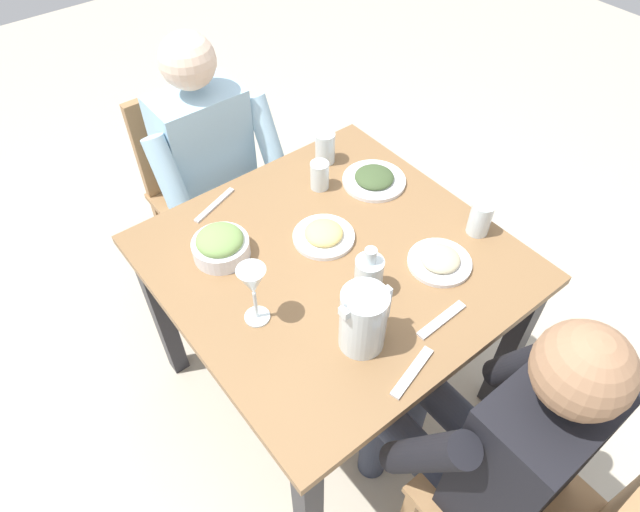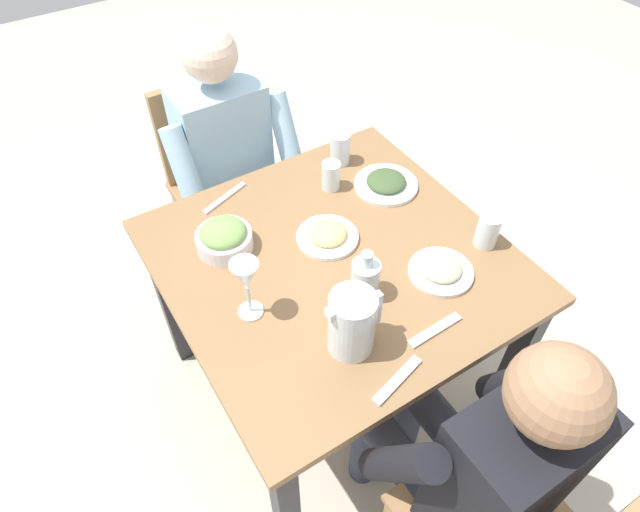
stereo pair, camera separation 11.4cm
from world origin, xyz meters
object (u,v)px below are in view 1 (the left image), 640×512
at_px(water_glass_near_right, 480,218).
at_px(dining_table, 333,280).
at_px(diner_far, 220,178).
at_px(salad_bowl, 221,245).
at_px(water_glass_center, 325,148).
at_px(chair_far, 199,181).
at_px(water_glass_far_right, 320,175).
at_px(plate_beans, 440,260).
at_px(plate_dolmas, 374,179).
at_px(diner_near, 491,435).
at_px(water_pitcher, 363,319).
at_px(wine_glass, 253,284).
at_px(oil_carafe, 369,277).
at_px(plate_fries, 324,235).

bearing_deg(water_glass_near_right, dining_table, 155.17).
distance_m(diner_far, salad_bowl, 0.51).
bearing_deg(water_glass_center, water_glass_near_right, -75.07).
relative_size(chair_far, water_glass_far_right, 8.81).
xyz_separation_m(plate_beans, plate_dolmas, (0.10, 0.40, -0.00)).
relative_size(plate_dolmas, water_glass_far_right, 2.20).
height_order(diner_near, salad_bowl, diner_near).
height_order(salad_bowl, plate_dolmas, salad_bowl).
distance_m(water_pitcher, water_glass_far_right, 0.63).
xyz_separation_m(plate_beans, water_glass_far_right, (-0.06, 0.49, 0.03)).
bearing_deg(water_glass_near_right, water_pitcher, -171.16).
distance_m(wine_glass, oil_carafe, 0.33).
relative_size(dining_table, water_pitcher, 5.15).
relative_size(diner_far, water_glass_far_right, 11.83).
distance_m(water_glass_far_right, water_glass_center, 0.14).
relative_size(water_glass_center, wine_glass, 0.58).
bearing_deg(water_glass_far_right, water_pitcher, -118.18).
bearing_deg(plate_fries, salad_bowl, 154.34).
xyz_separation_m(chair_far, plate_fries, (0.05, -0.77, 0.27)).
height_order(water_glass_near_right, water_glass_center, water_glass_center).
bearing_deg(water_glass_center, diner_far, 137.54).
height_order(chair_far, diner_far, diner_far).
bearing_deg(plate_beans, diner_near, -119.19).
height_order(chair_far, wine_glass, wine_glass).
bearing_deg(plate_dolmas, dining_table, -150.79).
bearing_deg(plate_fries, diner_far, 94.74).
xyz_separation_m(plate_dolmas, water_glass_center, (-0.06, 0.20, 0.04)).
xyz_separation_m(dining_table, chair_far, (-0.02, 0.84, -0.14)).
distance_m(diner_near, plate_beans, 0.50).
relative_size(diner_far, plate_fries, 6.06).
xyz_separation_m(dining_table, diner_far, (-0.02, 0.64, 0.01)).
height_order(chair_far, water_glass_center, chair_far).
height_order(salad_bowl, oil_carafe, oil_carafe).
distance_m(diner_near, plate_dolmas, 0.90).
bearing_deg(wine_glass, diner_far, 67.80).
height_order(salad_bowl, water_glass_center, water_glass_center).
bearing_deg(plate_fries, plate_dolmas, 19.06).
relative_size(diner_near, diner_far, 1.00).
bearing_deg(water_glass_near_right, water_glass_center, 104.93).
relative_size(plate_beans, plate_dolmas, 0.88).
relative_size(salad_bowl, water_glass_near_right, 1.53).
xyz_separation_m(dining_table, water_glass_near_right, (0.42, -0.19, 0.17)).
distance_m(salad_bowl, oil_carafe, 0.45).
height_order(water_pitcher, plate_fries, water_pitcher).
relative_size(dining_table, plate_dolmas, 4.55).
bearing_deg(chair_far, salad_bowl, -110.28).
bearing_deg(chair_far, plate_fries, -86.51).
xyz_separation_m(diner_far, wine_glass, (-0.28, -0.69, 0.25)).
relative_size(water_pitcher, salad_bowl, 1.12).
height_order(water_pitcher, wine_glass, wine_glass).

